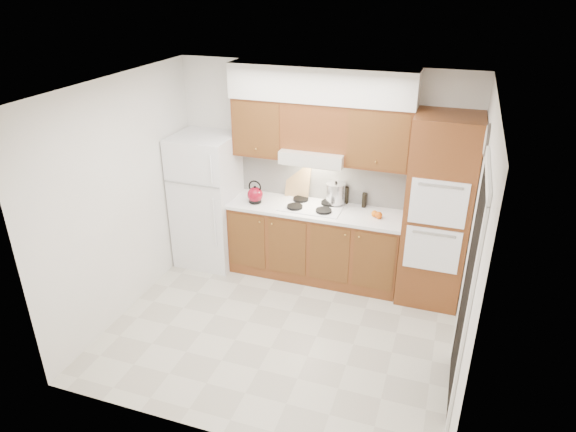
# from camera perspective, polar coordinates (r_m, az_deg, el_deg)

# --- Properties ---
(floor) EXTENTS (3.60, 3.60, 0.00)m
(floor) POSITION_cam_1_polar(r_m,az_deg,el_deg) (5.73, -0.75, -12.43)
(floor) COLOR beige
(floor) RESTS_ON ground
(ceiling) EXTENTS (3.60, 3.60, 0.00)m
(ceiling) POSITION_cam_1_polar(r_m,az_deg,el_deg) (4.61, -0.94, 14.00)
(ceiling) COLOR white
(ceiling) RESTS_ON wall_back
(wall_back) EXTENTS (3.60, 0.02, 2.60)m
(wall_back) POSITION_cam_1_polar(r_m,az_deg,el_deg) (6.35, 3.69, 4.99)
(wall_back) COLOR white
(wall_back) RESTS_ON floor
(wall_left) EXTENTS (0.02, 3.00, 2.60)m
(wall_left) POSITION_cam_1_polar(r_m,az_deg,el_deg) (5.83, -17.76, 1.87)
(wall_left) COLOR white
(wall_left) RESTS_ON floor
(wall_right) EXTENTS (0.02, 3.00, 2.60)m
(wall_right) POSITION_cam_1_polar(r_m,az_deg,el_deg) (4.81, 19.88, -3.65)
(wall_right) COLOR white
(wall_right) RESTS_ON floor
(fridge) EXTENTS (0.75, 0.72, 1.72)m
(fridge) POSITION_cam_1_polar(r_m,az_deg,el_deg) (6.69, -8.94, 1.73)
(fridge) COLOR white
(fridge) RESTS_ON floor
(base_cabinets) EXTENTS (2.11, 0.60, 0.90)m
(base_cabinets) POSITION_cam_1_polar(r_m,az_deg,el_deg) (6.43, 2.99, -3.03)
(base_cabinets) COLOR brown
(base_cabinets) RESTS_ON floor
(countertop) EXTENTS (2.13, 0.62, 0.04)m
(countertop) POSITION_cam_1_polar(r_m,az_deg,el_deg) (6.22, 3.06, 0.73)
(countertop) COLOR white
(countertop) RESTS_ON base_cabinets
(backsplash) EXTENTS (2.11, 0.03, 0.56)m
(backsplash) POSITION_cam_1_polar(r_m,az_deg,el_deg) (6.36, 3.85, 4.24)
(backsplash) COLOR white
(backsplash) RESTS_ON countertop
(oven_cabinet) EXTENTS (0.70, 0.65, 2.20)m
(oven_cabinet) POSITION_cam_1_polar(r_m,az_deg,el_deg) (5.94, 16.29, 0.40)
(oven_cabinet) COLOR brown
(oven_cabinet) RESTS_ON floor
(upper_cab_left) EXTENTS (0.63, 0.33, 0.70)m
(upper_cab_left) POSITION_cam_1_polar(r_m,az_deg,el_deg) (6.25, -3.01, 9.96)
(upper_cab_left) COLOR brown
(upper_cab_left) RESTS_ON wall_back
(upper_cab_right) EXTENTS (0.73, 0.33, 0.70)m
(upper_cab_right) POSITION_cam_1_polar(r_m,az_deg,el_deg) (5.89, 10.21, 8.63)
(upper_cab_right) COLOR brown
(upper_cab_right) RESTS_ON wall_back
(range_hood) EXTENTS (0.75, 0.45, 0.15)m
(range_hood) POSITION_cam_1_polar(r_m,az_deg,el_deg) (6.06, 2.97, 6.75)
(range_hood) COLOR silver
(range_hood) RESTS_ON wall_back
(upper_cab_over_hood) EXTENTS (0.75, 0.33, 0.55)m
(upper_cab_over_hood) POSITION_cam_1_polar(r_m,az_deg,el_deg) (6.01, 3.20, 10.08)
(upper_cab_over_hood) COLOR brown
(upper_cab_over_hood) RESTS_ON range_hood
(soffit) EXTENTS (2.13, 0.36, 0.40)m
(soffit) POSITION_cam_1_polar(r_m,az_deg,el_deg) (5.88, 3.76, 14.47)
(soffit) COLOR silver
(soffit) RESTS_ON wall_back
(cooktop) EXTENTS (0.74, 0.50, 0.01)m
(cooktop) POSITION_cam_1_polar(r_m,az_deg,el_deg) (6.23, 2.67, 1.09)
(cooktop) COLOR white
(cooktop) RESTS_ON countertop
(doorway) EXTENTS (0.02, 0.90, 2.10)m
(doorway) POSITION_cam_1_polar(r_m,az_deg,el_deg) (4.63, 19.23, -8.36)
(doorway) COLOR black
(doorway) RESTS_ON floor
(wall_clock) EXTENTS (0.02, 0.30, 0.30)m
(wall_clock) POSITION_cam_1_polar(r_m,az_deg,el_deg) (5.00, 21.22, 7.90)
(wall_clock) COLOR #3F3833
(wall_clock) RESTS_ON wall_right
(kettle) EXTENTS (0.25, 0.25, 0.19)m
(kettle) POSITION_cam_1_polar(r_m,az_deg,el_deg) (6.31, -3.68, 2.37)
(kettle) COLOR maroon
(kettle) RESTS_ON countertop
(cutting_board) EXTENTS (0.34, 0.17, 0.43)m
(cutting_board) POSITION_cam_1_polar(r_m,az_deg,el_deg) (6.44, 1.10, 3.80)
(cutting_board) COLOR tan
(cutting_board) RESTS_ON countertop
(stock_pot) EXTENTS (0.27, 0.27, 0.24)m
(stock_pot) POSITION_cam_1_polar(r_m,az_deg,el_deg) (6.26, 5.32, 2.54)
(stock_pot) COLOR silver
(stock_pot) RESTS_ON cooktop
(condiment_a) EXTENTS (0.08, 0.08, 0.21)m
(condiment_a) POSITION_cam_1_polar(r_m,az_deg,el_deg) (6.33, 6.49, 2.33)
(condiment_a) COLOR black
(condiment_a) RESTS_ON countertop
(condiment_b) EXTENTS (0.07, 0.07, 0.17)m
(condiment_b) POSITION_cam_1_polar(r_m,az_deg,el_deg) (6.26, 8.44, 1.71)
(condiment_b) COLOR black
(condiment_b) RESTS_ON countertop
(condiment_c) EXTENTS (0.08, 0.08, 0.17)m
(condiment_c) POSITION_cam_1_polar(r_m,az_deg,el_deg) (6.30, 8.50, 1.85)
(condiment_c) COLOR black
(condiment_c) RESTS_ON countertop
(orange_near) EXTENTS (0.09, 0.09, 0.08)m
(orange_near) POSITION_cam_1_polar(r_m,az_deg,el_deg) (6.00, 10.03, 0.09)
(orange_near) COLOR #D5550B
(orange_near) RESTS_ON countertop
(orange_far) EXTENTS (0.10, 0.10, 0.08)m
(orange_far) POSITION_cam_1_polar(r_m,az_deg,el_deg) (6.04, 9.59, 0.26)
(orange_far) COLOR #D8570B
(orange_far) RESTS_ON countertop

